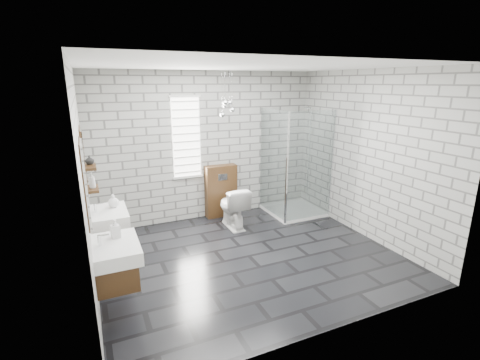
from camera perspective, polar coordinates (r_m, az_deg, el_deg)
floor at (r=5.31m, az=1.49°, el=-12.46°), size 4.20×3.60×0.02m
ceiling at (r=4.68m, az=1.74°, el=18.33°), size 4.20×3.60×0.02m
wall_back at (r=6.46m, az=-5.37°, el=5.45°), size 4.20×0.02×2.70m
wall_front at (r=3.35m, az=15.14°, el=-4.91°), size 4.20×0.02×2.70m
wall_left at (r=4.37m, az=-24.21°, el=-0.92°), size 0.02×3.60×2.70m
wall_right at (r=6.02m, az=20.09°, el=3.78°), size 0.02×3.60×2.70m
vanity_left at (r=4.02m, az=-20.23°, el=-11.00°), size 0.47×0.70×1.57m
vanity_right at (r=5.00m, az=-21.18°, el=-5.78°), size 0.47×0.70×1.57m
shelf_lower at (r=4.33m, az=-23.11°, el=-1.36°), size 0.14×0.30×0.03m
shelf_upper at (r=4.27m, az=-23.48°, el=1.98°), size 0.14×0.30×0.03m
window at (r=6.29m, az=-8.81°, el=6.89°), size 0.56×0.05×1.48m
cistern_panel at (r=6.63m, az=-3.14°, el=-1.80°), size 0.60×0.20×1.00m
flush_plate at (r=6.46m, az=-2.85°, el=0.48°), size 0.18×0.01×0.12m
shower_enclosure at (r=6.75m, az=8.74°, el=-1.62°), size 1.00×1.00×2.03m
pendant_cluster at (r=6.05m, az=-2.17°, el=11.94°), size 0.25×0.26×0.78m
toilet at (r=6.17m, az=-1.20°, el=-4.42°), size 0.42×0.73×0.74m
soap_bottle_a at (r=4.08m, az=-19.79°, el=-7.46°), size 0.11×0.11×0.21m
soap_bottle_b at (r=5.05m, az=-20.07°, el=-3.22°), size 0.18×0.18×0.18m
soap_bottle_c at (r=4.29m, az=-23.12°, el=-0.05°), size 0.09×0.09×0.18m
vase at (r=4.32m, az=-23.47°, el=3.04°), size 0.12×0.12×0.10m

